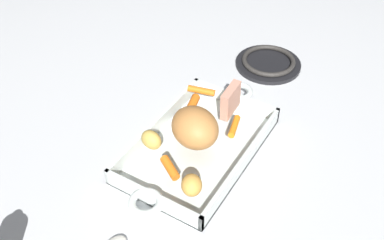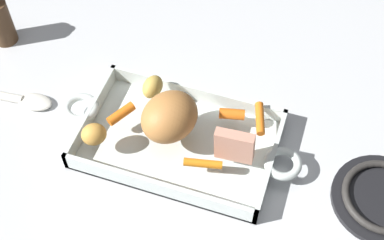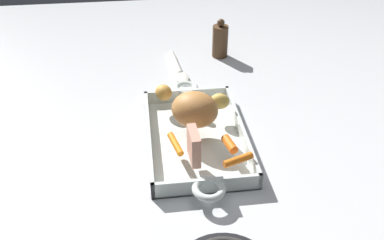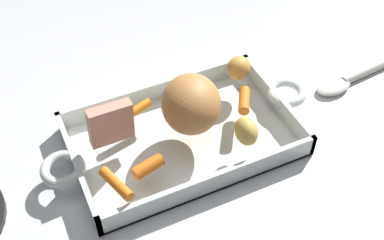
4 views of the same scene
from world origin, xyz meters
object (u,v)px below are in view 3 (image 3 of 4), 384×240
Objects in this scene: roasting_dish at (196,137)px; baby_carrot_northeast at (188,99)px; roast_slice_thick at (194,146)px; baby_carrot_center_right at (230,144)px; baby_carrot_southeast at (238,160)px; baby_carrot_northwest at (175,144)px; pepper_mill at (220,40)px; potato_near_roast at (220,101)px; pork_roast at (197,109)px; serving_spoon at (178,70)px; potato_golden_large at (164,92)px.

baby_carrot_northeast reaches higher than roasting_dish.
roast_slice_thick reaches higher than baby_carrot_center_right.
baby_carrot_northwest is at bearing -119.54° from baby_carrot_southeast.
pepper_mill is at bearing 159.28° from baby_carrot_northwest.
baby_carrot_center_right is 0.16m from potato_near_roast.
roasting_dish is at bearing -17.14° from pork_roast.
baby_carrot_southeast is 0.32× the size of serving_spoon.
pepper_mill is at bearing 156.85° from baby_carrot_northeast.
roast_slice_thick is 0.10m from baby_carrot_southeast.
pork_roast is at bearing -17.40° from pepper_mill.
pepper_mill reaches higher than baby_carrot_southeast.
baby_carrot_center_right reaches higher than baby_carrot_northwest.
pork_roast is at bearing 4.65° from baby_carrot_northeast.
potato_golden_large is (-0.23, -0.13, 0.01)m from baby_carrot_center_right.
baby_carrot_northwest is at bearing 3.23° from potato_golden_large.
serving_spoon is at bearing -56.65° from pepper_mill.
baby_carrot_northwest is at bearing -20.72° from pepper_mill.
potato_near_roast is (-0.22, -0.00, 0.01)m from baby_carrot_southeast.
potato_golden_large reaches higher than serving_spoon.
potato_near_roast reaches higher than baby_carrot_northwest.
baby_carrot_southeast is at bearing 0.41° from potato_near_roast.
baby_carrot_center_right is at bearing 18.89° from baby_carrot_northeast.
roasting_dish is at bearing 1.65° from baby_carrot_northeast.
serving_spoon is at bearing 164.70° from potato_golden_large.
baby_carrot_center_right is (0.20, 0.07, 0.00)m from baby_carrot_northeast.
baby_carrot_northwest is 0.19m from potato_near_roast.
baby_carrot_northwest is 1.22× the size of baby_carrot_northeast.
pepper_mill is (-0.60, 0.07, 0.01)m from baby_carrot_southeast.
baby_carrot_northwest is 0.19m from baby_carrot_northeast.
roast_slice_thick is at bearing -6.89° from serving_spoon.
pork_roast is 2.41× the size of potato_golden_large.
roasting_dish is 0.12m from baby_carrot_center_right.
baby_carrot_center_right is at bearing 3.80° from serving_spoon.
potato_golden_large is at bearing -153.29° from baby_carrot_southeast.
roast_slice_thick is 0.26m from potato_golden_large.
roasting_dish is 0.13m from roast_slice_thick.
potato_golden_large is at bearing -150.07° from pork_roast.
potato_golden_large is at bearing -33.35° from pepper_mill.
pepper_mill reaches higher than potato_near_roast.
baby_carrot_northeast is (-0.23, 0.02, -0.03)m from roast_slice_thick.
potato_golden_large reaches higher than baby_carrot_center_right.
baby_carrot_northeast is at bearing -175.35° from pork_roast.
potato_golden_large is 0.22× the size of serving_spoon.
serving_spoon is (-0.25, -0.00, -0.04)m from baby_carrot_northeast.
pork_roast is at bearing 29.93° from potato_golden_large.
roasting_dish is at bearing -4.34° from serving_spoon.
baby_carrot_northeast is (-0.10, -0.01, -0.03)m from pork_roast.
baby_carrot_northwest is 1.49× the size of potato_golden_large.
pork_roast is at bearing 169.46° from roast_slice_thick.
baby_carrot_southeast is at bearing -6.70° from pepper_mill.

